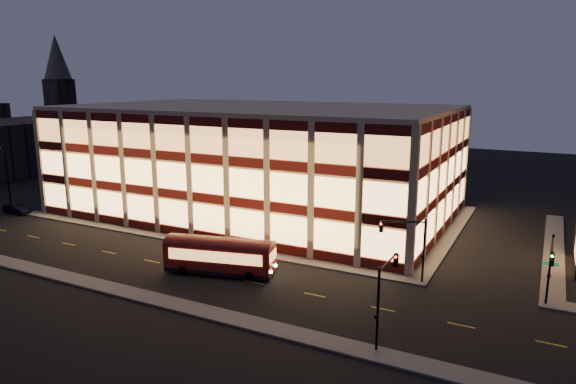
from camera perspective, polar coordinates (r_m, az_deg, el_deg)
The scene contains 15 objects.
ground at distance 57.06m, azimuth -9.32°, elevation -6.09°, with size 200.00×200.00×0.00m, color black.
sidewalk_office_south at distance 59.54m, azimuth -11.08°, elevation -5.30°, with size 54.00×2.00×0.15m, color #514F4C.
sidewalk_office_east at distance 63.54m, azimuth 17.50°, elevation -4.52°, with size 2.00×30.00×0.15m, color #514F4C.
sidewalk_tower_west at distance 62.82m, azimuth 27.45°, elevation -5.56°, with size 2.00×30.00×0.15m, color #514F4C.
sidewalk_near at distance 47.94m, azimuth -18.73°, elevation -10.17°, with size 100.00×2.00×0.15m, color #514F4C.
office_building at distance 70.67m, azimuth -3.26°, elevation 3.68°, with size 50.45×30.45×14.50m.
church_tower at distance 132.45m, azimuth -23.81°, elevation 7.49°, with size 5.00×5.00×18.00m, color #2D2621.
church_spire at distance 132.25m, azimuth -24.35°, elevation 13.53°, with size 6.00×6.00×10.00m, color #4C473F.
traffic_signal_far at distance 46.78m, azimuth 13.22°, elevation -5.13°, with size 3.79×1.87×6.00m.
traffic_signal_right at distance 44.79m, azimuth 27.16°, elevation -7.02°, with size 1.20×4.37×6.00m.
traffic_signal_near at distance 36.20m, azimuth 10.72°, elevation -10.26°, with size 0.32×4.45×6.00m.
street_lamp_a at distance 80.86m, azimuth -28.87°, elevation 1.98°, with size 0.44×1.22×9.02m.
trolley_bus at distance 48.90m, azimuth -7.60°, elevation -6.81°, with size 10.66×4.93×3.50m.
parked_car_0 at distance 80.51m, azimuth -28.19°, elevation -1.55°, with size 1.37×3.39×1.16m, color black.
parked_car_1 at distance 79.24m, azimuth -27.91°, elevation -1.65°, with size 1.45×4.15×1.37m, color black.
Camera 1 is at (32.66, -43.21, 17.94)m, focal length 32.00 mm.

